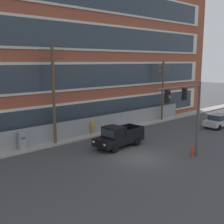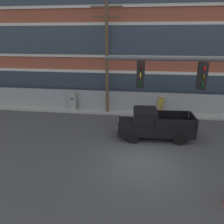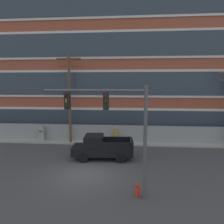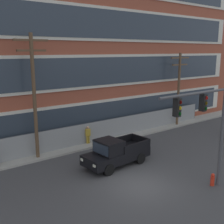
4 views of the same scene
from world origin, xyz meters
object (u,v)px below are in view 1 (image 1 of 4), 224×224
at_px(utility_pole_midblock, 163,88).
at_px(electrical_cabinet, 22,142).
at_px(traffic_signal_mast, 188,106).
at_px(fire_hydrant, 192,152).
at_px(pickup_truck_black, 118,137).
at_px(utility_pole_near_corner, 54,91).
at_px(sedan_silver, 219,121).
at_px(pedestrian_near_cabinet, 92,126).

relative_size(utility_pole_midblock, electrical_cabinet, 4.42).
height_order(traffic_signal_mast, fire_hydrant, traffic_signal_mast).
bearing_deg(electrical_cabinet, pickup_truck_black, -33.08).
distance_m(utility_pole_near_corner, utility_pole_midblock, 15.80).
height_order(utility_pole_near_corner, utility_pole_midblock, utility_pole_near_corner).
bearing_deg(utility_pole_near_corner, utility_pole_midblock, 0.04).
distance_m(pickup_truck_black, utility_pole_midblock, 13.19).
relative_size(sedan_silver, utility_pole_midblock, 0.55).
bearing_deg(traffic_signal_mast, pedestrian_near_cabinet, 94.25).
height_order(traffic_signal_mast, electrical_cabinet, traffic_signal_mast).
bearing_deg(pickup_truck_black, fire_hydrant, -64.53).
relative_size(traffic_signal_mast, fire_hydrant, 7.86).
relative_size(traffic_signal_mast, electrical_cabinet, 3.50).
distance_m(pickup_truck_black, electrical_cabinet, 8.40).
distance_m(electrical_cabinet, pedestrian_near_cabinet, 7.86).
relative_size(pickup_truck_black, sedan_silver, 1.19).
bearing_deg(sedan_silver, pedestrian_near_cabinet, 152.07).
xyz_separation_m(sedan_silver, utility_pole_near_corner, (-17.99, 6.67, 4.26)).
distance_m(traffic_signal_mast, pedestrian_near_cabinet, 11.44).
relative_size(traffic_signal_mast, utility_pole_near_corner, 0.67).
distance_m(utility_pole_midblock, fire_hydrant, 14.38).
distance_m(traffic_signal_mast, utility_pole_near_corner, 11.89).
relative_size(electrical_cabinet, fire_hydrant, 2.24).
xyz_separation_m(utility_pole_midblock, pedestrian_near_cabinet, (-11.10, 0.37, -3.37)).
distance_m(sedan_silver, utility_pole_near_corner, 19.66).
bearing_deg(fire_hydrant, utility_pole_near_corner, 122.73).
bearing_deg(pickup_truck_black, utility_pole_midblock, 20.68).
bearing_deg(pedestrian_near_cabinet, traffic_signal_mast, -85.75).
relative_size(electrical_cabinet, pedestrian_near_cabinet, 1.04).
distance_m(utility_pole_midblock, pedestrian_near_cabinet, 11.61).
xyz_separation_m(sedan_silver, electrical_cabinet, (-21.16, 6.77, 0.08)).
distance_m(pickup_truck_black, fire_hydrant, 6.55).
bearing_deg(traffic_signal_mast, fire_hydrant, 6.45).
bearing_deg(pickup_truck_black, traffic_signal_mast, -74.89).
bearing_deg(electrical_cabinet, pedestrian_near_cabinet, 2.11).
bearing_deg(utility_pole_midblock, fire_hydrant, -131.26).
bearing_deg(utility_pole_near_corner, fire_hydrant, -57.27).
bearing_deg(sedan_silver, pickup_truck_black, 171.22).
height_order(sedan_silver, pedestrian_near_cabinet, pedestrian_near_cabinet).
distance_m(traffic_signal_mast, pickup_truck_black, 7.11).
distance_m(pickup_truck_black, sedan_silver, 14.30).
relative_size(utility_pole_midblock, pedestrian_near_cabinet, 4.57).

